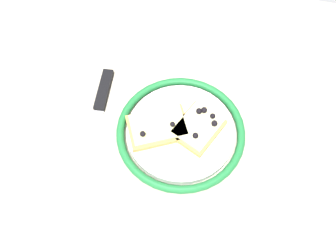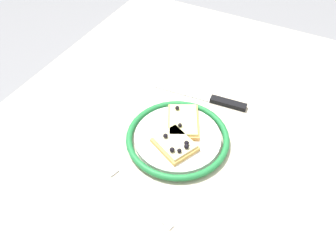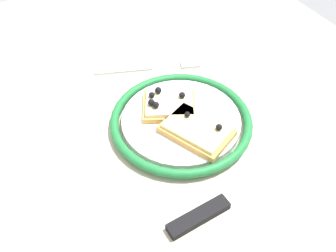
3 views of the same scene
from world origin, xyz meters
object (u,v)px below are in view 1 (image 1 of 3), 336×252
Objects in this scene: dining_table at (169,162)px; pizza_slice_far at (158,127)px; pizza_slice_near at (198,127)px; knife at (100,105)px; fork at (269,159)px; plate at (181,132)px; napkin at (320,49)px.

pizza_slice_far is (0.02, -0.02, 0.10)m from dining_table.
pizza_slice_near is 0.19m from knife.
pizza_slice_far is at bearing 11.49° from pizza_slice_near.
fork is at bearing -176.75° from dining_table.
dining_table is at bearing 160.44° from knife.
knife is (0.19, -0.02, -0.02)m from pizza_slice_near.
plate is 1.85× the size of pizza_slice_far.
pizza_slice_near is at bearing -143.41° from dining_table.
plate is 2.15× the size of pizza_slice_near.
pizza_slice_near reaches higher than fork.
dining_table is 9.19× the size of pizza_slice_far.
plate is 0.04m from pizza_slice_far.
plate is at bearing -171.30° from pizza_slice_far.
plate is 0.95× the size of knife.
dining_table is 5.79× the size of fork.
plate is 0.16m from knife.
dining_table is 0.10m from plate.
napkin is at bearing -131.12° from pizza_slice_near.
pizza_slice_far reaches higher than plate.
fork reaches higher than dining_table.
pizza_slice_far reaches higher than napkin.
napkin is (-0.24, -0.25, -0.01)m from plate.
pizza_slice_far is at bearing 8.70° from plate.
dining_table is 0.11m from pizza_slice_far.
dining_table is at bearing 3.25° from fork.
pizza_slice_far is at bearing -36.73° from dining_table.
fork is at bearing 172.62° from knife.
pizza_slice_near is 0.54× the size of fork.
napkin is (-0.26, -0.28, 0.08)m from dining_table.
pizza_slice_far is at bearing 164.69° from knife.
knife reaches higher than dining_table.
pizza_slice_near is at bearing 48.88° from napkin.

